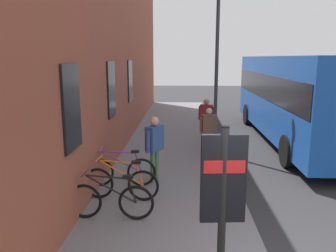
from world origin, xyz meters
TOP-DOWN VIEW (x-y plane):
  - ground at (6.00, -1.00)m, footprint 60.00×60.00m
  - sidewalk_pavement at (8.00, 1.75)m, footprint 24.00×3.50m
  - station_facade at (8.99, 3.80)m, footprint 22.00×0.65m
  - bicycle_leaning_wall at (2.15, 2.85)m, footprint 0.48×1.77m
  - bicycle_under_window at (3.09, 2.81)m, footprint 0.48×1.77m
  - bicycle_by_door at (3.90, 2.96)m, footprint 0.48×1.77m
  - transit_info_sign at (-0.17, 0.94)m, footprint 0.13×0.55m
  - city_bus at (9.30, -3.00)m, footprint 10.52×2.71m
  - pedestrian_near_bus at (4.24, 2.14)m, footprint 0.57×0.47m
  - pedestrian_by_facade at (6.64, 0.57)m, footprint 0.33×0.59m
  - pedestrian_crossing_street at (8.84, 0.50)m, footprint 0.37×0.59m
  - street_lamp at (7.38, 0.30)m, footprint 0.28×0.28m

SIDE VIEW (x-z plane):
  - ground at x=6.00m, z-range 0.00..0.00m
  - sidewalk_pavement at x=8.00m, z-range 0.00..0.12m
  - bicycle_leaning_wall at x=2.15m, z-range 0.02..1.00m
  - bicycle_under_window at x=3.09m, z-range 0.02..1.00m
  - bicycle_by_door at x=3.90m, z-range 0.02..1.00m
  - pedestrian_by_facade at x=6.64m, z-range 0.30..1.89m
  - pedestrian_crossing_street at x=8.84m, z-range 0.30..1.92m
  - pedestrian_near_bus at x=4.24m, z-range 0.31..2.03m
  - transit_info_sign at x=-0.17m, z-range 0.52..2.92m
  - city_bus at x=9.30m, z-range 0.24..3.59m
  - street_lamp at x=7.38m, z-range 0.61..5.99m
  - station_facade at x=8.99m, z-range 0.00..8.20m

